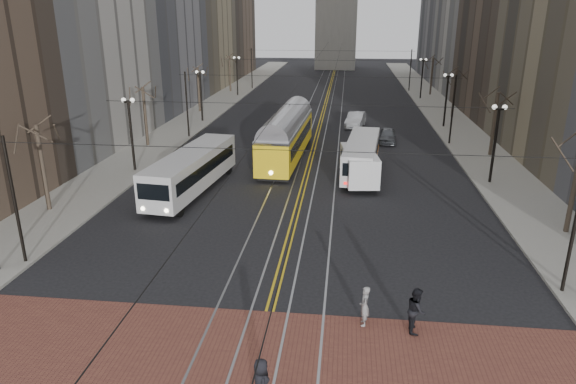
% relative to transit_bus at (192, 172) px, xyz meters
% --- Properties ---
extents(ground, '(260.00, 260.00, 0.00)m').
position_rel_transit_bus_xyz_m(ground, '(7.65, -13.72, -1.45)').
color(ground, black).
rests_on(ground, ground).
extents(sidewalk_left, '(5.00, 140.00, 0.15)m').
position_rel_transit_bus_xyz_m(sidewalk_left, '(-7.35, 31.28, -1.37)').
color(sidewalk_left, gray).
rests_on(sidewalk_left, ground).
extents(sidewalk_right, '(5.00, 140.00, 0.15)m').
position_rel_transit_bus_xyz_m(sidewalk_right, '(22.65, 31.28, -1.37)').
color(sidewalk_right, gray).
rests_on(sidewalk_right, ground).
extents(crosswalk_band, '(25.00, 6.00, 0.01)m').
position_rel_transit_bus_xyz_m(crosswalk_band, '(7.65, -17.72, -1.44)').
color(crosswalk_band, brown).
rests_on(crosswalk_band, ground).
extents(streetcar_rails, '(4.80, 130.00, 0.02)m').
position_rel_transit_bus_xyz_m(streetcar_rails, '(7.65, 31.28, -1.45)').
color(streetcar_rails, gray).
rests_on(streetcar_rails, ground).
extents(centre_lines, '(0.42, 130.00, 0.01)m').
position_rel_transit_bus_xyz_m(centre_lines, '(7.65, 31.28, -1.44)').
color(centre_lines, gold).
rests_on(centre_lines, ground).
extents(lamp_posts, '(27.60, 57.20, 5.60)m').
position_rel_transit_bus_xyz_m(lamp_posts, '(7.65, 15.03, 1.35)').
color(lamp_posts, black).
rests_on(lamp_posts, ground).
extents(street_trees, '(31.68, 53.28, 5.60)m').
position_rel_transit_bus_xyz_m(street_trees, '(7.65, 21.53, 1.35)').
color(street_trees, '#382D23').
rests_on(street_trees, ground).
extents(trolley_wires, '(25.96, 120.00, 6.60)m').
position_rel_transit_bus_xyz_m(trolley_wires, '(7.65, 21.11, 2.32)').
color(trolley_wires, black).
rests_on(trolley_wires, ground).
extents(transit_bus, '(3.70, 11.79, 2.90)m').
position_rel_transit_bus_xyz_m(transit_bus, '(0.00, 0.00, 0.00)').
color(transit_bus, silver).
rests_on(transit_bus, ground).
extents(streetcar, '(3.31, 14.46, 3.38)m').
position_rel_transit_bus_xyz_m(streetcar, '(5.56, 9.45, 0.24)').
color(streetcar, yellow).
rests_on(streetcar, ground).
extents(rear_bus, '(3.20, 10.41, 2.67)m').
position_rel_transit_bus_xyz_m(rear_bus, '(11.89, 5.78, -0.11)').
color(rear_bus, silver).
rests_on(rear_bus, ground).
extents(cargo_van, '(2.86, 5.86, 2.49)m').
position_rel_transit_bus_xyz_m(cargo_van, '(11.65, 3.16, -0.20)').
color(cargo_van, white).
rests_on(cargo_van, ground).
extents(sedan_grey, '(1.97, 4.17, 1.38)m').
position_rel_transit_bus_xyz_m(sedan_grey, '(14.68, 16.50, -0.76)').
color(sedan_grey, '#43474C').
rests_on(sedan_grey, ground).
extents(sedan_silver, '(2.51, 5.12, 1.62)m').
position_rel_transit_bus_xyz_m(sedan_silver, '(11.65, 23.52, -0.64)').
color(sedan_silver, '#9A9DA2').
rests_on(sedan_silver, ground).
extents(pedestrian_a, '(0.83, 1.00, 1.75)m').
position_rel_transit_bus_xyz_m(pedestrian_a, '(8.21, -20.22, -0.56)').
color(pedestrian_a, black).
rests_on(pedestrian_a, crosswalk_band).
extents(pedestrian_b, '(0.41, 0.62, 1.70)m').
position_rel_transit_bus_xyz_m(pedestrian_b, '(11.59, -15.22, -0.59)').
color(pedestrian_b, gray).
rests_on(pedestrian_b, crosswalk_band).
extents(pedestrian_c, '(0.72, 0.92, 1.88)m').
position_rel_transit_bus_xyz_m(pedestrian_c, '(13.60, -15.41, -0.50)').
color(pedestrian_c, black).
rests_on(pedestrian_c, crosswalk_band).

